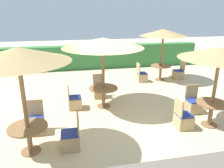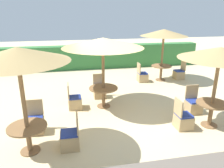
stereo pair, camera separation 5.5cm
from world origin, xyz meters
name	(u,v)px [view 1 (the left image)]	position (x,y,z in m)	size (l,w,h in m)	color
ground_plane	(116,115)	(0.00, 0.00, 0.00)	(40.00, 40.00, 0.00)	beige
hedge_row	(92,57)	(0.00, 6.44, 0.69)	(13.00, 0.70, 1.37)	#387A3D
parasol_back_right	(163,33)	(3.04, 3.36, 2.33)	(2.24, 2.24, 2.50)	olive
round_table_back_right	(161,69)	(3.04, 3.36, 0.57)	(0.98, 0.98, 0.75)	olive
patio_chair_back_right_east	(178,74)	(4.04, 3.39, 0.26)	(0.46, 0.46, 0.93)	tan
patio_chair_back_right_west	(142,76)	(2.05, 3.32, 0.26)	(0.46, 0.46, 0.93)	tan
parasol_front_right	(220,53)	(2.65, -1.23, 2.21)	(2.27, 2.27, 2.39)	olive
round_table_front_right	(211,108)	(2.65, -1.23, 0.56)	(0.92, 0.92, 0.75)	olive
patio_chair_front_right_north	(193,105)	(2.65, -0.31, 0.26)	(0.46, 0.46, 0.93)	tan
patio_chair_front_right_west	(183,120)	(1.78, -1.21, 0.26)	(0.46, 0.46, 0.93)	tan
parasol_center	(103,43)	(-0.28, 0.77, 2.31)	(2.76, 2.76, 2.48)	olive
round_table_center	(103,92)	(-0.28, 0.77, 0.57)	(1.02, 1.02, 0.73)	olive
patio_chair_center_west	(75,102)	(-1.32, 0.81, 0.26)	(0.46, 0.46, 0.93)	tan
patio_chair_center_north	(99,91)	(-0.30, 1.69, 0.26)	(0.46, 0.46, 0.93)	tan
parasol_front_left	(18,55)	(-2.49, -1.53, 2.42)	(2.28, 2.28, 2.60)	olive
round_table_front_left	(29,133)	(-2.49, -1.53, 0.53)	(0.94, 0.94, 0.70)	olive
patio_chair_front_left_east	(71,139)	(-1.50, -1.57, 0.26)	(0.46, 0.46, 0.93)	tan
patio_chair_front_left_north	(36,124)	(-2.47, -0.60, 0.26)	(0.46, 0.46, 0.93)	tan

